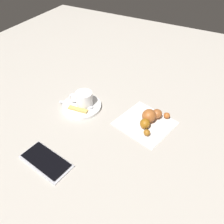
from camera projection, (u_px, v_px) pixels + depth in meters
ground_plane at (115, 119)px, 0.76m from camera, size 1.80×1.80×0.00m
saucer at (81, 107)px, 0.80m from camera, size 0.13×0.13×0.01m
espresso_cup at (84, 99)px, 0.78m from camera, size 0.08×0.06×0.05m
teaspoon at (82, 105)px, 0.79m from camera, size 0.12×0.04×0.01m
sugar_packet at (78, 109)px, 0.78m from camera, size 0.07×0.02×0.01m
napkin at (145, 123)px, 0.74m from camera, size 0.19×0.19×0.00m
croissant at (151, 118)px, 0.73m from camera, size 0.09×0.13×0.04m
cell_phone at (46, 161)px, 0.63m from camera, size 0.16×0.09×0.01m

